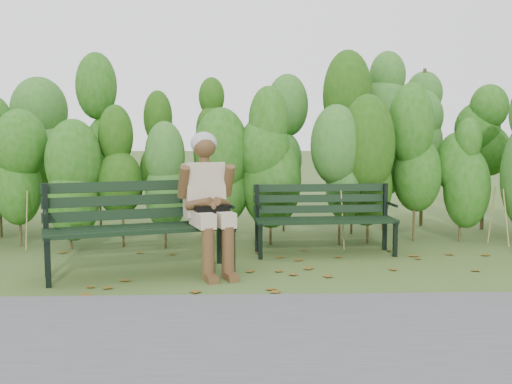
{
  "coord_description": "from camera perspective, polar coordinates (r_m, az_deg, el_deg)",
  "views": [
    {
      "loc": [
        -0.21,
        -5.84,
        1.36
      ],
      "look_at": [
        0.0,
        0.35,
        0.75
      ],
      "focal_mm": 42.0,
      "sensor_mm": 36.0,
      "label": 1
    }
  ],
  "objects": [
    {
      "name": "footpath",
      "position": [
        3.89,
        1.32,
        -14.79
      ],
      "size": [
        60.0,
        2.5,
        0.01
      ],
      "primitive_type": "cube",
      "color": "#474749",
      "rests_on": "ground"
    },
    {
      "name": "hedge_band",
      "position": [
        7.7,
        -0.38,
        4.87
      ],
      "size": [
        11.04,
        1.67,
        2.42
      ],
      "color": "#47381E",
      "rests_on": "ground"
    },
    {
      "name": "bench_right",
      "position": [
        6.81,
        6.46,
        -1.99
      ],
      "size": [
        1.59,
        0.61,
        0.78
      ],
      "color": "black",
      "rests_on": "ground"
    },
    {
      "name": "seated_woman",
      "position": [
        5.86,
        -4.6,
        -0.2
      ],
      "size": [
        0.62,
        0.88,
        1.37
      ],
      "color": "tan",
      "rests_on": "ground"
    },
    {
      "name": "bench_left",
      "position": [
        5.94,
        -11.09,
        -2.56
      ],
      "size": [
        1.88,
        1.11,
        0.89
      ],
      "color": "black",
      "rests_on": "ground"
    },
    {
      "name": "leaf_litter",
      "position": [
        5.84,
        2.68,
        -7.82
      ],
      "size": [
        6.08,
        2.21,
        0.01
      ],
      "color": "brown",
      "rests_on": "ground"
    },
    {
      "name": "ground",
      "position": [
        6.0,
        0.11,
        -7.48
      ],
      "size": [
        80.0,
        80.0,
        0.0
      ],
      "primitive_type": "plane",
      "color": "#3F541C"
    }
  ]
}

